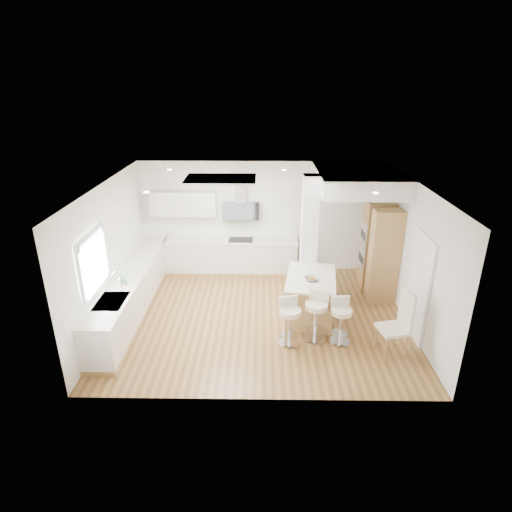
{
  "coord_description": "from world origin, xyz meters",
  "views": [
    {
      "loc": [
        0.03,
        -7.79,
        4.62
      ],
      "look_at": [
        -0.09,
        0.4,
        1.22
      ],
      "focal_mm": 30.0,
      "sensor_mm": 36.0,
      "label": 1
    }
  ],
  "objects_px": {
    "bar_stool_b": "(316,314)",
    "bar_stool_c": "(341,318)",
    "peninsula": "(310,296)",
    "dining_chair": "(400,321)",
    "bar_stool_a": "(290,319)"
  },
  "relations": [
    {
      "from": "bar_stool_c",
      "to": "dining_chair",
      "type": "bearing_deg",
      "value": -24.48
    },
    {
      "from": "bar_stool_b",
      "to": "dining_chair",
      "type": "distance_m",
      "value": 1.48
    },
    {
      "from": "bar_stool_c",
      "to": "bar_stool_a",
      "type": "bearing_deg",
      "value": 177.66
    },
    {
      "from": "bar_stool_b",
      "to": "bar_stool_c",
      "type": "height_order",
      "value": "bar_stool_b"
    },
    {
      "from": "bar_stool_b",
      "to": "bar_stool_c",
      "type": "relative_size",
      "value": 1.08
    },
    {
      "from": "bar_stool_b",
      "to": "dining_chair",
      "type": "height_order",
      "value": "dining_chair"
    },
    {
      "from": "peninsula",
      "to": "dining_chair",
      "type": "xyz_separation_m",
      "value": [
        1.44,
        -1.3,
        0.21
      ]
    },
    {
      "from": "bar_stool_b",
      "to": "bar_stool_c",
      "type": "distance_m",
      "value": 0.46
    },
    {
      "from": "bar_stool_c",
      "to": "dining_chair",
      "type": "xyz_separation_m",
      "value": [
        0.97,
        -0.33,
        0.15
      ]
    },
    {
      "from": "bar_stool_b",
      "to": "bar_stool_c",
      "type": "bearing_deg",
      "value": 10.48
    },
    {
      "from": "bar_stool_c",
      "to": "bar_stool_b",
      "type": "bearing_deg",
      "value": 161.44
    },
    {
      "from": "bar_stool_b",
      "to": "dining_chair",
      "type": "bearing_deg",
      "value": 6.38
    },
    {
      "from": "peninsula",
      "to": "dining_chair",
      "type": "distance_m",
      "value": 1.95
    },
    {
      "from": "bar_stool_a",
      "to": "dining_chair",
      "type": "height_order",
      "value": "dining_chair"
    },
    {
      "from": "peninsula",
      "to": "bar_stool_c",
      "type": "relative_size",
      "value": 1.75
    }
  ]
}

